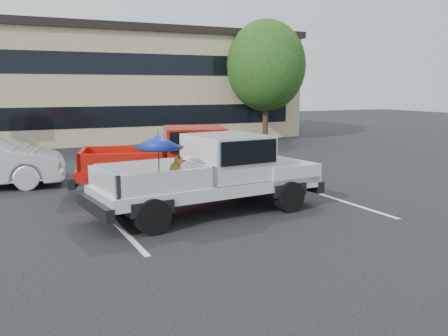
{
  "coord_description": "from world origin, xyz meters",
  "views": [
    {
      "loc": [
        -5.45,
        -8.84,
        3.0
      ],
      "look_at": [
        -0.93,
        0.66,
        1.3
      ],
      "focal_mm": 40.0,
      "sensor_mm": 36.0,
      "label": 1
    }
  ],
  "objects_px": {
    "tree_right": "(266,66)",
    "tree_back": "(169,66)",
    "silver_pickup": "(219,169)",
    "red_pickup": "(189,157)"
  },
  "relations": [
    {
      "from": "silver_pickup",
      "to": "red_pickup",
      "type": "distance_m",
      "value": 2.46
    },
    {
      "from": "tree_right",
      "to": "tree_back",
      "type": "xyz_separation_m",
      "value": [
        -3.0,
        8.0,
        0.2
      ]
    },
    {
      "from": "tree_right",
      "to": "tree_back",
      "type": "distance_m",
      "value": 8.55
    },
    {
      "from": "tree_back",
      "to": "silver_pickup",
      "type": "bearing_deg",
      "value": -106.31
    },
    {
      "from": "silver_pickup",
      "to": "tree_back",
      "type": "bearing_deg",
      "value": 67.44
    },
    {
      "from": "tree_right",
      "to": "silver_pickup",
      "type": "distance_m",
      "value": 17.23
    },
    {
      "from": "tree_right",
      "to": "tree_back",
      "type": "relative_size",
      "value": 0.95
    },
    {
      "from": "silver_pickup",
      "to": "red_pickup",
      "type": "bearing_deg",
      "value": 79.74
    },
    {
      "from": "tree_right",
      "to": "silver_pickup",
      "type": "xyz_separation_m",
      "value": [
        -9.45,
        -14.06,
        -3.16
      ]
    },
    {
      "from": "tree_right",
      "to": "tree_back",
      "type": "bearing_deg",
      "value": 110.56
    }
  ]
}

